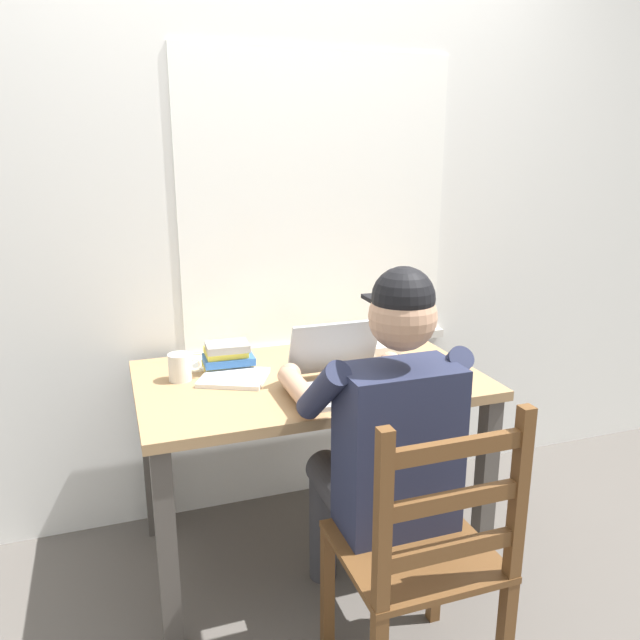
% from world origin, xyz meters
% --- Properties ---
extents(ground_plane, '(8.00, 8.00, 0.00)m').
position_xyz_m(ground_plane, '(0.00, 0.00, 0.00)').
color(ground_plane, '#56514C').
extents(back_wall, '(6.00, 0.08, 2.60)m').
position_xyz_m(back_wall, '(0.00, 0.46, 1.30)').
color(back_wall, silver).
rests_on(back_wall, ground).
extents(desk, '(1.23, 0.76, 0.74)m').
position_xyz_m(desk, '(0.00, 0.00, 0.64)').
color(desk, '#9E7A51').
rests_on(desk, ground).
extents(seated_person, '(0.50, 0.60, 1.24)m').
position_xyz_m(seated_person, '(0.09, -0.45, 0.68)').
color(seated_person, '#232842').
rests_on(seated_person, ground).
extents(wooden_chair, '(0.42, 0.42, 0.93)m').
position_xyz_m(wooden_chair, '(0.09, -0.74, 0.46)').
color(wooden_chair, brown).
rests_on(wooden_chair, ground).
extents(laptop, '(0.33, 0.32, 0.22)m').
position_xyz_m(laptop, '(0.08, -0.16, 0.79)').
color(laptop, '#ADAFB2').
rests_on(laptop, desk).
extents(computer_mouse, '(0.06, 0.10, 0.03)m').
position_xyz_m(computer_mouse, '(0.33, -0.25, 0.76)').
color(computer_mouse, black).
rests_on(computer_mouse, desk).
extents(coffee_mug_white, '(0.12, 0.08, 0.10)m').
position_xyz_m(coffee_mug_white, '(-0.45, 0.10, 0.79)').
color(coffee_mug_white, silver).
rests_on(coffee_mug_white, desk).
extents(coffee_mug_dark, '(0.12, 0.08, 0.10)m').
position_xyz_m(coffee_mug_dark, '(0.11, 0.12, 0.79)').
color(coffee_mug_dark, black).
rests_on(coffee_mug_dark, desk).
extents(book_stack_main, '(0.19, 0.14, 0.10)m').
position_xyz_m(book_stack_main, '(-0.27, 0.17, 0.79)').
color(book_stack_main, gold).
rests_on(book_stack_main, desk).
extents(book_stack_side, '(0.20, 0.15, 0.05)m').
position_xyz_m(book_stack_side, '(0.32, 0.13, 0.77)').
color(book_stack_side, white).
rests_on(book_stack_side, desk).
extents(paper_pile_near_laptop, '(0.22, 0.21, 0.02)m').
position_xyz_m(paper_pile_near_laptop, '(0.06, -0.24, 0.75)').
color(paper_pile_near_laptop, white).
rests_on(paper_pile_near_laptop, desk).
extents(paper_pile_back_corner, '(0.25, 0.18, 0.01)m').
position_xyz_m(paper_pile_back_corner, '(-0.28, 0.24, 0.75)').
color(paper_pile_back_corner, white).
rests_on(paper_pile_back_corner, desk).
extents(paper_pile_side, '(0.29, 0.28, 0.02)m').
position_xyz_m(paper_pile_side, '(-0.27, 0.04, 0.75)').
color(paper_pile_side, white).
rests_on(paper_pile_side, desk).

